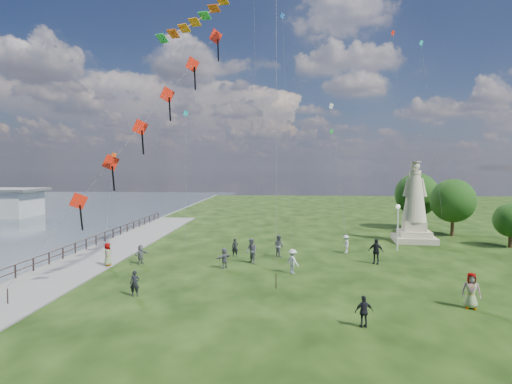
# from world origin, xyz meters

# --- Properties ---
(waterfront) EXTENTS (200.00, 200.00, 1.51)m
(waterfront) POSITION_xyz_m (-15.24, 8.99, -0.06)
(waterfront) COLOR #354650
(waterfront) RESTS_ON ground
(statue) EXTENTS (4.24, 4.24, 7.86)m
(statue) POSITION_xyz_m (13.76, 20.10, 2.97)
(statue) COLOR #BBAB8D
(statue) RESTS_ON ground
(lamppost) EXTENTS (0.37, 0.37, 4.03)m
(lamppost) POSITION_xyz_m (10.96, 15.56, 2.90)
(lamppost) COLOR silver
(lamppost) RESTS_ON ground
(tree_row) EXTENTS (8.87, 15.63, 6.60)m
(tree_row) POSITION_xyz_m (18.15, 25.83, 3.77)
(tree_row) COLOR #382314
(tree_row) RESTS_ON ground
(person_0) EXTENTS (0.57, 0.42, 1.45)m
(person_0) POSITION_xyz_m (-7.41, 1.01, 0.73)
(person_0) COLOR black
(person_0) RESTS_ON ground
(person_1) EXTENTS (1.01, 1.08, 1.90)m
(person_1) POSITION_xyz_m (-1.44, 9.59, 0.95)
(person_1) COLOR #595960
(person_1) RESTS_ON ground
(person_2) EXTENTS (1.13, 1.17, 1.66)m
(person_2) POSITION_xyz_m (1.59, 6.78, 0.83)
(person_2) COLOR silver
(person_2) RESTS_ON ground
(person_3) EXTENTS (0.92, 0.59, 1.46)m
(person_3) POSITION_xyz_m (4.55, -3.00, 0.73)
(person_3) COLOR black
(person_3) RESTS_ON ground
(person_4) EXTENTS (1.02, 0.77, 1.85)m
(person_4) POSITION_xyz_m (10.53, -0.04, 0.93)
(person_4) COLOR #595960
(person_4) RESTS_ON ground
(person_5) EXTENTS (1.13, 1.46, 1.45)m
(person_5) POSITION_xyz_m (-9.72, 8.91, 0.72)
(person_5) COLOR #595960
(person_5) RESTS_ON ground
(person_6) EXTENTS (0.56, 0.39, 1.47)m
(person_6) POSITION_xyz_m (-2.95, 12.04, 0.74)
(person_6) COLOR black
(person_6) RESTS_ON ground
(person_7) EXTENTS (0.97, 0.99, 1.77)m
(person_7) POSITION_xyz_m (0.60, 12.27, 0.88)
(person_7) COLOR #595960
(person_7) RESTS_ON ground
(person_8) EXTENTS (0.65, 1.06, 1.54)m
(person_8) POSITION_xyz_m (6.28, 14.07, 0.77)
(person_8) COLOR silver
(person_8) RESTS_ON ground
(person_9) EXTENTS (1.24, 0.97, 1.89)m
(person_9) POSITION_xyz_m (7.90, 10.07, 0.94)
(person_9) COLOR black
(person_9) RESTS_ON ground
(person_10) EXTENTS (0.70, 0.91, 1.65)m
(person_10) POSITION_xyz_m (-11.82, 7.88, 0.83)
(person_10) COLOR #595960
(person_10) RESTS_ON ground
(person_11) EXTENTS (1.26, 1.48, 1.49)m
(person_11) POSITION_xyz_m (-3.28, 7.95, 0.74)
(person_11) COLOR #595960
(person_11) RESTS_ON ground
(red_kite_train) EXTENTS (10.14, 9.35, 16.90)m
(red_kite_train) POSITION_xyz_m (-7.43, 4.61, 10.47)
(red_kite_train) COLOR black
(red_kite_train) RESTS_ON ground
(small_kites) EXTENTS (31.77, 15.12, 28.66)m
(small_kites) POSITION_xyz_m (2.38, 23.19, 14.28)
(small_kites) COLOR #1CA2AA
(small_kites) RESTS_ON ground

